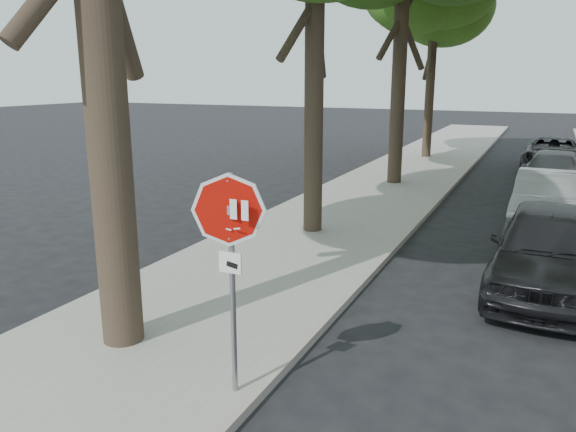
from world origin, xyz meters
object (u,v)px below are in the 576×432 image
(stop_sign, at_px, (230,243))
(car_c, at_px, (553,173))
(car_d, at_px, (553,154))
(car_a, at_px, (548,249))
(car_b, at_px, (546,200))

(stop_sign, distance_m, car_c, 15.20)
(stop_sign, relative_size, car_d, 0.54)
(car_a, xyz_separation_m, car_c, (0.04, 9.41, -0.11))
(car_d, bearing_deg, car_b, -89.74)
(stop_sign, bearing_deg, car_c, 77.42)
(car_b, bearing_deg, car_c, 90.21)
(car_a, distance_m, car_c, 9.41)
(stop_sign, bearing_deg, car_d, 80.53)
(car_b, distance_m, car_d, 9.72)
(stop_sign, distance_m, car_b, 10.63)
(car_a, bearing_deg, stop_sign, -119.48)
(car_c, height_order, car_d, car_d)
(car_d, bearing_deg, stop_sign, -98.48)
(stop_sign, relative_size, car_b, 0.61)
(car_c, bearing_deg, car_b, -88.51)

